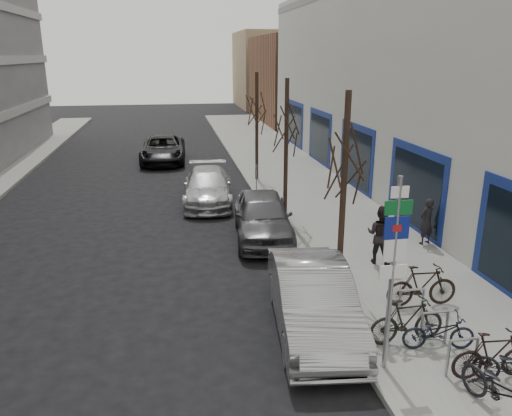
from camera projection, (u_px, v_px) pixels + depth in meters
name	position (u px, v px, depth m)	size (l,w,h in m)	color
ground	(270.00, 385.00, 9.95)	(120.00, 120.00, 0.00)	black
sidewalk_east	(331.00, 216.00, 20.08)	(5.00, 70.00, 0.15)	slate
brick_building_far	(321.00, 79.00, 48.55)	(12.00, 14.00, 8.00)	brown
tan_building_far	(290.00, 70.00, 62.61)	(13.00, 12.00, 9.00)	#937A5B
highway_sign_pole	(393.00, 264.00, 9.61)	(0.55, 0.10, 4.20)	gray
bike_rack	(434.00, 324.00, 10.94)	(0.66, 2.26, 0.83)	gray
tree_near	(346.00, 147.00, 12.46)	(1.80, 1.80, 5.50)	black
tree_mid	(287.00, 117.00, 18.58)	(1.80, 1.80, 5.50)	black
tree_far	(257.00, 101.00, 24.70)	(1.80, 1.80, 5.50)	black
meter_front	(329.00, 273.00, 12.86)	(0.10, 0.08, 1.27)	gray
meter_mid	(282.00, 211.00, 18.04)	(0.10, 0.08, 1.27)	gray
meter_back	(256.00, 176.00, 23.21)	(0.10, 0.08, 1.27)	gray
bike_near_left	(503.00, 388.00, 8.75)	(0.56, 1.84, 1.13)	black
bike_near_right	(493.00, 355.00, 9.80)	(0.51, 1.72, 1.04)	black
bike_mid_curb	(439.00, 329.00, 10.79)	(0.48, 1.58, 0.96)	black
bike_mid_inner	(407.00, 320.00, 11.03)	(0.54, 1.80, 1.09)	black
bike_far_inner	(422.00, 285.00, 12.64)	(0.56, 1.87, 1.13)	black
parked_car_front	(313.00, 299.00, 11.73)	(1.72, 4.93, 1.62)	#9E9FA3
parked_car_mid	(263.00, 216.00, 17.71)	(1.95, 4.84, 1.65)	#4E4E53
parked_car_back	(208.00, 187.00, 21.99)	(2.07, 5.10, 1.48)	#AEAEB3
lane_car	(163.00, 149.00, 30.44)	(2.59, 5.62, 1.56)	black
pedestrian_near	(426.00, 221.00, 16.77)	(0.58, 0.38, 1.60)	black
pedestrian_far	(381.00, 234.00, 15.18)	(0.69, 0.47, 1.86)	black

